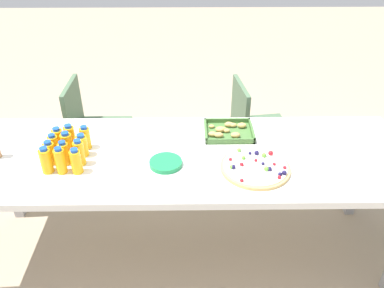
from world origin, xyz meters
The scene contains 20 objects.
ground_plane centered at (0.00, 0.00, 0.00)m, with size 12.00×12.00×0.00m, color tan.
party_table centered at (0.00, 0.00, 0.68)m, with size 2.51×0.81×0.74m.
chair_far_right centered at (0.51, 0.72, 0.50)m, with size 0.45×0.45×0.83m.
chair_far_left centered at (-0.68, 0.72, 0.50)m, with size 0.40×0.40×0.83m.
juice_bottle_0 centered at (-0.70, -0.15, 0.81)m, with size 0.06×0.06×0.15m.
juice_bottle_1 centered at (-0.62, -0.15, 0.81)m, with size 0.05×0.05×0.15m.
juice_bottle_2 centered at (-0.54, -0.15, 0.81)m, with size 0.06×0.06×0.14m.
juice_bottle_3 centered at (-0.70, -0.07, 0.81)m, with size 0.06×0.06×0.14m.
juice_bottle_4 centered at (-0.63, -0.08, 0.81)m, with size 0.05×0.05×0.14m.
juice_bottle_5 centered at (-0.54, -0.08, 0.81)m, with size 0.06×0.06×0.15m.
juice_bottle_6 centered at (-0.70, -0.01, 0.81)m, with size 0.05×0.05×0.14m.
juice_bottle_7 centered at (-0.63, 0.00, 0.81)m, with size 0.06×0.06×0.15m.
juice_bottle_8 centered at (-0.55, 0.00, 0.80)m, with size 0.06×0.06×0.13m.
juice_bottle_9 centered at (-0.70, 0.07, 0.80)m, with size 0.06×0.06×0.13m.
juice_bottle_10 centered at (-0.63, 0.07, 0.81)m, with size 0.06×0.06×0.15m.
juice_bottle_11 centered at (-0.54, 0.07, 0.81)m, with size 0.06×0.06×0.14m.
fruit_pizza centered at (0.37, -0.14, 0.75)m, with size 0.36×0.36×0.05m.
snack_tray centered at (0.26, 0.22, 0.76)m, with size 0.29×0.24×0.04m.
plate_stack centered at (-0.09, -0.10, 0.75)m, with size 0.17×0.17×0.02m.
napkin_stack centered at (0.74, 0.09, 0.75)m, with size 0.15×0.15×0.02m, color white.
Camera 1 is at (0.02, -1.80, 1.99)m, focal length 37.37 mm.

